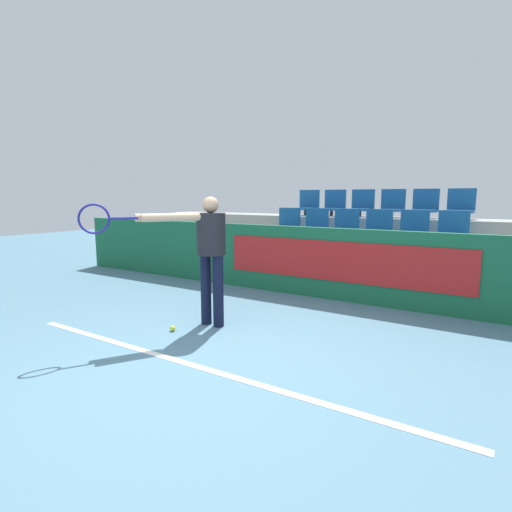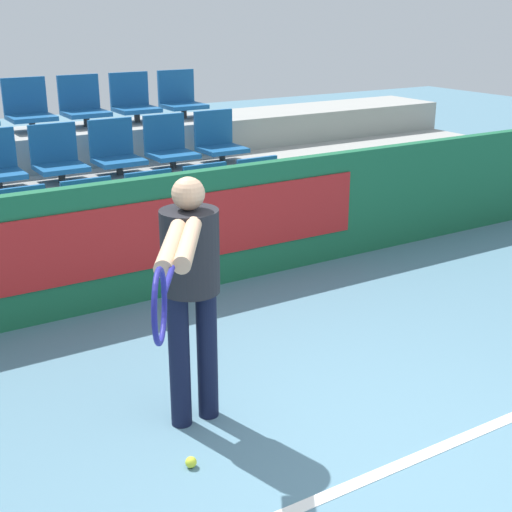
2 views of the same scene
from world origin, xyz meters
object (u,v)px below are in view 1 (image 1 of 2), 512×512
stadium_chair_9 (377,228)px  tennis_ball (173,328)px  stadium_chair_15 (391,206)px  tennis_player (205,246)px  stadium_chair_6 (287,224)px  stadium_chair_7 (314,225)px  stadium_chair_11 (452,231)px  stadium_chair_10 (413,229)px  stadium_chair_2 (324,252)px  stadium_chair_5 (442,261)px  stadium_chair_17 (460,206)px  stadium_chair_12 (307,205)px  stadium_chair_4 (399,258)px  stadium_chair_8 (344,226)px  stadium_chair_16 (424,206)px  stadium_chair_3 (359,255)px  stadium_chair_14 (361,205)px  stadium_chair_0 (263,247)px  stadium_chair_1 (292,249)px  stadium_chair_13 (333,205)px

stadium_chair_9 → tennis_ball: stadium_chair_9 is taller
stadium_chair_15 → tennis_player: bearing=-101.9°
stadium_chair_6 → stadium_chair_7: bearing=0.0°
stadium_chair_11 → tennis_ball: 4.89m
stadium_chair_10 → stadium_chair_2: bearing=-142.3°
stadium_chair_5 → stadium_chair_17: bearing=90.0°
stadium_chair_12 → stadium_chair_15: bearing=0.0°
stadium_chair_10 → stadium_chair_12: (-2.52, 0.97, 0.39)m
stadium_chair_4 → stadium_chair_8: (-1.26, 0.97, 0.39)m
stadium_chair_11 → stadium_chair_16: stadium_chair_16 is taller
stadium_chair_3 → stadium_chair_14: bearing=107.9°
tennis_ball → stadium_chair_14: bearing=83.6°
stadium_chair_4 → tennis_player: bearing=-120.3°
stadium_chair_15 → stadium_chair_4: bearing=-72.1°
stadium_chair_7 → stadium_chair_16: 2.16m
stadium_chair_7 → stadium_chair_11: (2.52, 0.00, 0.00)m
stadium_chair_7 → stadium_chair_15: 1.64m
stadium_chair_5 → stadium_chair_14: stadium_chair_14 is taller
stadium_chair_0 → stadium_chair_9: bearing=27.3°
stadium_chair_9 → stadium_chair_11: same height
stadium_chair_5 → tennis_ball: bearing=-128.1°
stadium_chair_7 → stadium_chair_16: size_ratio=1.00×
stadium_chair_0 → stadium_chair_10: 2.73m
stadium_chair_12 → stadium_chair_16: bearing=0.0°
stadium_chair_3 → stadium_chair_12: stadium_chair_12 is taller
stadium_chair_2 → stadium_chair_4: same height
stadium_chair_0 → stadium_chair_17: size_ratio=1.00×
stadium_chair_12 → stadium_chair_6: bearing=-90.0°
stadium_chair_0 → stadium_chair_16: bearing=37.7°
stadium_chair_1 → stadium_chair_17: 3.27m
stadium_chair_4 → stadium_chair_15: bearing=107.9°
stadium_chair_14 → stadium_chair_17: same height
stadium_chair_8 → stadium_chair_14: bearing=90.0°
stadium_chair_10 → stadium_chair_11: size_ratio=1.00×
stadium_chair_3 → stadium_chair_17: stadium_chair_17 is taller
stadium_chair_14 → stadium_chair_16: same height
stadium_chair_7 → tennis_player: bearing=-86.0°
stadium_chair_2 → stadium_chair_15: bearing=72.1°
stadium_chair_2 → stadium_chair_3: same height
stadium_chair_7 → stadium_chair_14: bearing=57.1°
stadium_chair_0 → stadium_chair_14: size_ratio=1.00×
stadium_chair_15 → tennis_player: stadium_chair_15 is taller
stadium_chair_1 → stadium_chair_11: bearing=21.2°
stadium_chair_0 → stadium_chair_15: size_ratio=1.00×
stadium_chair_0 → stadium_chair_10: (2.52, 0.97, 0.39)m
tennis_ball → stadium_chair_0: bearing=102.3°
stadium_chair_0 → stadium_chair_13: 2.19m
stadium_chair_8 → stadium_chair_10: 1.26m
stadium_chair_13 → stadium_chair_10: bearing=-27.3°
stadium_chair_13 → stadium_chair_17: size_ratio=1.00×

